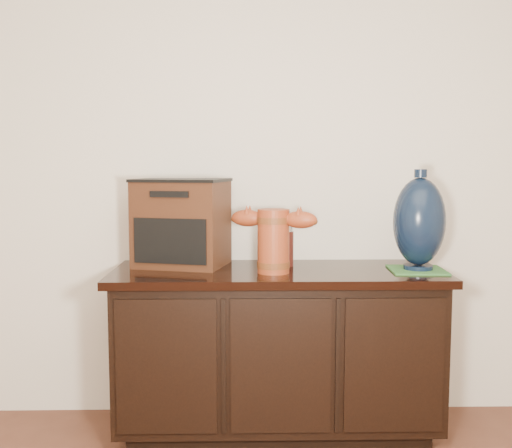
{
  "coord_description": "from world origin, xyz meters",
  "views": [
    {
      "loc": [
        -0.15,
        -0.39,
        1.22
      ],
      "look_at": [
        -0.1,
        2.18,
        0.96
      ],
      "focal_mm": 42.0,
      "sensor_mm": 36.0,
      "label": 1
    }
  ],
  "objects_px": {
    "sideboard": "(277,350)",
    "spray_can": "(286,246)",
    "terracotta_vessel": "(273,237)",
    "tv_radio": "(182,222)",
    "lamp_base": "(419,222)"
  },
  "relations": [
    {
      "from": "sideboard",
      "to": "spray_can",
      "type": "bearing_deg",
      "value": 64.15
    },
    {
      "from": "terracotta_vessel",
      "to": "spray_can",
      "type": "distance_m",
      "value": 0.19
    },
    {
      "from": "sideboard",
      "to": "terracotta_vessel",
      "type": "distance_m",
      "value": 0.53
    },
    {
      "from": "tv_radio",
      "to": "spray_can",
      "type": "distance_m",
      "value": 0.49
    },
    {
      "from": "tv_radio",
      "to": "lamp_base",
      "type": "height_order",
      "value": "lamp_base"
    },
    {
      "from": "sideboard",
      "to": "terracotta_vessel",
      "type": "relative_size",
      "value": 3.8
    },
    {
      "from": "spray_can",
      "to": "lamp_base",
      "type": "bearing_deg",
      "value": -13.12
    },
    {
      "from": "sideboard",
      "to": "lamp_base",
      "type": "xyz_separation_m",
      "value": [
        0.62,
        -0.04,
        0.58
      ]
    },
    {
      "from": "spray_can",
      "to": "terracotta_vessel",
      "type": "bearing_deg",
      "value": -111.95
    },
    {
      "from": "lamp_base",
      "to": "sideboard",
      "type": "bearing_deg",
      "value": 176.53
    },
    {
      "from": "terracotta_vessel",
      "to": "tv_radio",
      "type": "bearing_deg",
      "value": 174.69
    },
    {
      "from": "terracotta_vessel",
      "to": "lamp_base",
      "type": "xyz_separation_m",
      "value": [
        0.64,
        0.04,
        0.06
      ]
    },
    {
      "from": "sideboard",
      "to": "spray_can",
      "type": "height_order",
      "value": "spray_can"
    },
    {
      "from": "terracotta_vessel",
      "to": "tv_radio",
      "type": "height_order",
      "value": "tv_radio"
    },
    {
      "from": "sideboard",
      "to": "terracotta_vessel",
      "type": "xyz_separation_m",
      "value": [
        -0.02,
        -0.07,
        0.52
      ]
    }
  ]
}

